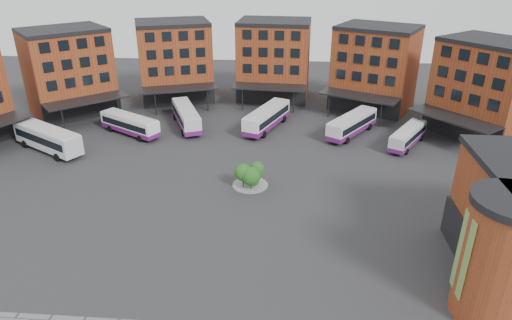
# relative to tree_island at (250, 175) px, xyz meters

# --- Properties ---
(ground) EXTENTS (160.00, 160.00, 0.00)m
(ground) POSITION_rel_tree_island_xyz_m (-2.04, -11.49, -1.72)
(ground) COLOR #28282B
(ground) RESTS_ON ground
(main_building) EXTENTS (94.14, 42.48, 14.60)m
(main_building) POSITION_rel_tree_island_xyz_m (-6.81, 26.75, 5.51)
(main_building) COLOR brown
(main_building) RESTS_ON ground
(tree_island) EXTENTS (4.40, 4.40, 3.16)m
(tree_island) POSITION_rel_tree_island_xyz_m (0.00, 0.00, 0.00)
(tree_island) COLOR gray
(tree_island) RESTS_ON ground
(bus_a) EXTENTS (12.21, 8.82, 3.54)m
(bus_a) POSITION_rel_tree_island_xyz_m (-29.82, 8.69, 0.38)
(bus_a) COLOR silver
(bus_a) RESTS_ON ground
(bus_b) EXTENTS (10.70, 7.86, 3.09)m
(bus_b) POSITION_rel_tree_island_xyz_m (-20.26, 15.91, -0.05)
(bus_b) COLOR white
(bus_b) RESTS_ON ground
(bus_c) EXTENTS (7.11, 11.96, 3.34)m
(bus_c) POSITION_rel_tree_island_xyz_m (-12.22, 19.90, 0.09)
(bus_c) COLOR silver
(bus_c) RESTS_ON ground
(bus_d) EXTENTS (7.17, 12.31, 3.43)m
(bus_d) POSITION_rel_tree_island_xyz_m (0.90, 20.13, 0.14)
(bus_d) COLOR white
(bus_d) RESTS_ON ground
(bus_e) EXTENTS (8.75, 10.96, 3.24)m
(bus_e) POSITION_rel_tree_island_xyz_m (14.25, 18.41, 0.04)
(bus_e) COLOR white
(bus_e) RESTS_ON ground
(bus_f) EXTENTS (7.15, 9.62, 2.79)m
(bus_f) POSITION_rel_tree_island_xyz_m (21.99, 14.69, -0.21)
(bus_f) COLOR silver
(bus_f) RESTS_ON ground
(blue_car) EXTENTS (4.82, 1.78, 1.58)m
(blue_car) POSITION_rel_tree_island_xyz_m (21.89, -16.16, -0.93)
(blue_car) COLOR #0D1BAF
(blue_car) RESTS_ON ground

